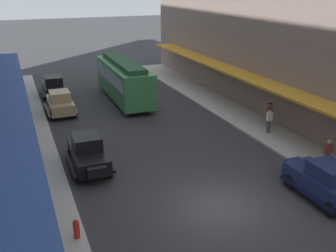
% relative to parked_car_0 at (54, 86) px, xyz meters
% --- Properties ---
extents(ground_plane, '(200.00, 200.00, 0.00)m').
position_rel_parked_car_0_xyz_m(ground_plane, '(4.65, -21.14, -0.94)').
color(ground_plane, '#2D2D30').
extents(sidewalk_left, '(3.00, 60.00, 0.15)m').
position_rel_parked_car_0_xyz_m(sidewalk_left, '(-2.85, -21.14, -0.87)').
color(sidewalk_left, '#A8A59E').
rests_on(sidewalk_left, ground).
extents(parked_car_0, '(2.18, 4.27, 1.84)m').
position_rel_parked_car_0_xyz_m(parked_car_0, '(0.00, 0.00, 0.00)').
color(parked_car_0, black).
rests_on(parked_car_0, ground).
extents(parked_car_1, '(2.17, 4.27, 1.84)m').
position_rel_parked_car_0_xyz_m(parked_car_1, '(9.54, -22.35, 0.00)').
color(parked_car_1, '#19234C').
rests_on(parked_car_1, ground).
extents(parked_car_2, '(2.15, 4.26, 1.84)m').
position_rel_parked_car_0_xyz_m(parked_car_2, '(-0.14, -5.13, 0.00)').
color(parked_car_2, '#997F5B').
rests_on(parked_car_2, ground).
extents(parked_car_3, '(2.19, 4.28, 1.84)m').
position_rel_parked_car_0_xyz_m(parked_car_3, '(0.01, -15.09, 0.00)').
color(parked_car_3, black).
rests_on(parked_car_3, ground).
extents(streetcar, '(2.65, 9.63, 3.46)m').
position_rel_parked_car_0_xyz_m(streetcar, '(5.40, -3.56, 0.96)').
color(streetcar, '#33723F').
rests_on(streetcar, ground).
extents(fire_hydrant, '(0.24, 0.24, 0.82)m').
position_rel_parked_car_0_xyz_m(fire_hydrant, '(-1.70, -21.16, -0.38)').
color(fire_hydrant, '#B21E19').
rests_on(fire_hydrant, sidewalk_left).
extents(pedestrian_0, '(0.36, 0.28, 1.67)m').
position_rel_parked_car_0_xyz_m(pedestrian_0, '(-3.27, -19.35, 0.07)').
color(pedestrian_0, '#4C4238').
rests_on(pedestrian_0, sidewalk_left).
extents(pedestrian_1, '(0.36, 0.24, 1.64)m').
position_rel_parked_car_0_xyz_m(pedestrian_1, '(-3.57, -5.25, 0.05)').
color(pedestrian_1, '#2D2D33').
rests_on(pedestrian_1, sidewalk_left).
extents(pedestrian_2, '(0.36, 0.28, 1.67)m').
position_rel_parked_car_0_xyz_m(pedestrian_2, '(-3.43, -14.55, 0.07)').
color(pedestrian_2, slate).
rests_on(pedestrian_2, sidewalk_left).
extents(pedestrian_3, '(0.36, 0.24, 1.64)m').
position_rel_parked_car_0_xyz_m(pedestrian_3, '(11.71, -20.26, 0.05)').
color(pedestrian_3, '#2D2D33').
rests_on(pedestrian_3, sidewalk_right).
extents(pedestrian_4, '(0.36, 0.28, 1.67)m').
position_rel_parked_car_0_xyz_m(pedestrian_4, '(12.72, -13.82, 0.07)').
color(pedestrian_4, '#2D2D33').
rests_on(pedestrian_4, sidewalk_right).
extents(pedestrian_5, '(0.36, 0.28, 1.67)m').
position_rel_parked_car_0_xyz_m(pedestrian_5, '(12.00, -14.81, 0.07)').
color(pedestrian_5, '#4C4238').
rests_on(pedestrian_5, sidewalk_right).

